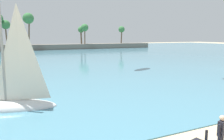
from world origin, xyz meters
TOP-DOWN VIEW (x-y plane):
  - sea at (0.00, 63.34)m, footprint 220.00×108.93m
  - palm_headland at (-4.32, 77.60)m, footprint 91.18×6.31m
  - person_rigging_by_gear at (3.12, 6.65)m, footprint 0.52×0.30m
  - sailboat_toward_headland at (-4.11, 16.07)m, footprint 5.88×2.99m

SIDE VIEW (x-z plane):
  - sea at x=0.00m, z-range 0.00..0.06m
  - sailboat_toward_headland at x=-4.11m, z-range -3.29..4.89m
  - person_rigging_by_gear at x=3.12m, z-range 0.06..1.73m
  - palm_headland at x=-4.32m, z-range -2.98..10.13m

